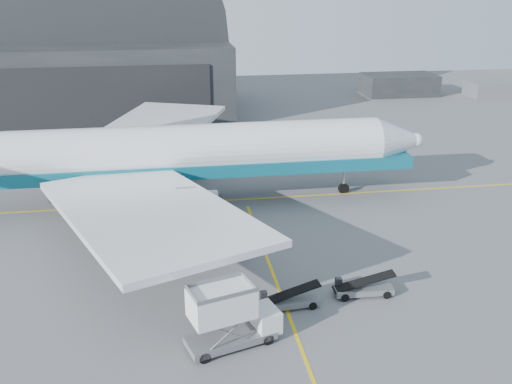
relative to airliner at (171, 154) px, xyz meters
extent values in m
plane|color=#565659|center=(7.47, -20.29, -5.28)|extent=(200.00, 200.00, 0.00)
cube|color=gold|center=(7.47, -0.29, -5.27)|extent=(80.00, 0.25, 0.02)
cube|color=gold|center=(7.47, -22.29, -5.27)|extent=(0.25, 40.00, 0.02)
cube|color=black|center=(-14.53, 44.71, 0.72)|extent=(50.00, 28.00, 12.00)
cube|color=black|center=(-14.53, 30.61, -0.28)|extent=(42.00, 0.40, 9.50)
cube|color=black|center=(45.47, 51.71, -5.28)|extent=(14.00, 8.00, 4.00)
cube|color=slate|center=(62.47, 47.71, -5.28)|extent=(8.00, 6.00, 2.80)
cylinder|color=white|center=(2.20, 0.00, 0.31)|extent=(38.65, 5.15, 5.15)
cone|color=white|center=(23.89, 0.00, 0.31)|extent=(4.72, 5.15, 5.15)
sphere|color=white|center=(26.03, 0.00, 0.31)|extent=(1.50, 1.50, 1.50)
cube|color=black|center=(22.60, 0.00, 0.95)|extent=(2.79, 2.36, 0.75)
cube|color=#0D596F|center=(2.20, 0.00, -1.36)|extent=(45.10, 5.21, 1.29)
cube|color=white|center=(-2.10, -12.88, -0.77)|extent=(19.80, 26.33, 1.57)
cube|color=white|center=(-2.10, 12.88, -0.77)|extent=(19.80, 26.33, 1.57)
cylinder|color=gray|center=(1.12, -8.59, -2.48)|extent=(5.58, 2.90, 2.90)
cylinder|color=gray|center=(1.12, 8.59, -2.48)|extent=(5.58, 2.90, 2.90)
cylinder|color=#A5A5AA|center=(18.30, 0.00, -3.77)|extent=(0.30, 0.30, 3.01)
cylinder|color=black|center=(18.30, 0.00, -4.79)|extent=(1.18, 0.38, 1.18)
cylinder|color=black|center=(0.05, -3.44, -4.68)|extent=(1.40, 0.48, 1.40)
cylinder|color=black|center=(0.05, 3.44, -4.68)|extent=(1.40, 0.48, 1.40)
cube|color=slate|center=(3.13, -25.26, -4.76)|extent=(6.02, 3.77, 0.47)
cube|color=silver|center=(5.45, -24.55, -4.01)|extent=(2.05, 2.49, 1.50)
cube|color=black|center=(6.12, -24.35, -3.78)|extent=(0.58, 1.72, 0.84)
cube|color=silver|center=(2.59, -25.42, -2.10)|extent=(4.43, 3.37, 1.87)
cylinder|color=black|center=(5.47, -25.57, -4.90)|extent=(0.80, 0.48, 0.75)
cylinder|color=black|center=(4.90, -23.70, -4.90)|extent=(0.80, 0.48, 0.75)
cylinder|color=black|center=(1.35, -26.82, -4.90)|extent=(0.80, 0.48, 0.75)
cylinder|color=black|center=(0.79, -24.94, -4.90)|extent=(0.80, 0.48, 0.75)
cube|color=black|center=(4.60, -11.69, -4.69)|extent=(4.77, 3.63, 0.95)
cube|color=silver|center=(5.19, -11.90, -3.85)|extent=(2.04, 2.30, 0.95)
cylinder|color=black|center=(5.63, -13.19, -4.85)|extent=(1.02, 0.67, 0.95)
cylinder|color=black|center=(6.35, -11.20, -4.85)|extent=(1.02, 0.67, 0.95)
cylinder|color=black|center=(2.84, -12.18, -4.85)|extent=(1.02, 0.67, 0.95)
cylinder|color=black|center=(3.56, -10.19, -4.85)|extent=(1.02, 0.67, 0.95)
cube|color=slate|center=(7.70, -21.51, -4.84)|extent=(4.33, 1.81, 0.43)
cube|color=black|center=(7.70, -21.51, -4.17)|extent=(4.56, 1.36, 1.22)
cube|color=black|center=(5.93, -21.13, -4.36)|extent=(0.51, 0.42, 0.58)
cylinder|color=black|center=(9.28, -22.04, -4.99)|extent=(0.59, 0.29, 0.58)
cylinder|color=black|center=(9.16, -20.70, -4.99)|extent=(0.59, 0.29, 0.58)
cylinder|color=black|center=(6.23, -22.31, -4.99)|extent=(0.59, 0.29, 0.58)
cylinder|color=black|center=(6.11, -20.97, -4.99)|extent=(0.59, 0.29, 0.58)
cube|color=slate|center=(13.43, -20.72, -4.84)|extent=(4.32, 1.60, 0.44)
cube|color=black|center=(13.43, -20.72, -4.16)|extent=(4.59, 1.12, 1.24)
cube|color=black|center=(11.70, -20.13, -4.35)|extent=(0.50, 0.40, 0.58)
cylinder|color=black|center=(14.97, -21.45, -4.98)|extent=(0.59, 0.26, 0.58)
cylinder|color=black|center=(15.01, -20.09, -4.98)|extent=(0.59, 0.26, 0.58)
cylinder|color=black|center=(11.86, -21.35, -4.98)|extent=(0.59, 0.26, 0.58)
cylinder|color=black|center=(11.90, -19.99, -4.98)|extent=(0.59, 0.26, 0.58)
cube|color=#FF5A08|center=(6.35, -23.86, -5.26)|extent=(0.32, 0.32, 0.03)
cone|color=#FF5A08|center=(6.35, -23.86, -5.04)|extent=(0.32, 0.32, 0.47)
camera|label=1|loc=(0.01, -55.61, 16.61)|focal=40.00mm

